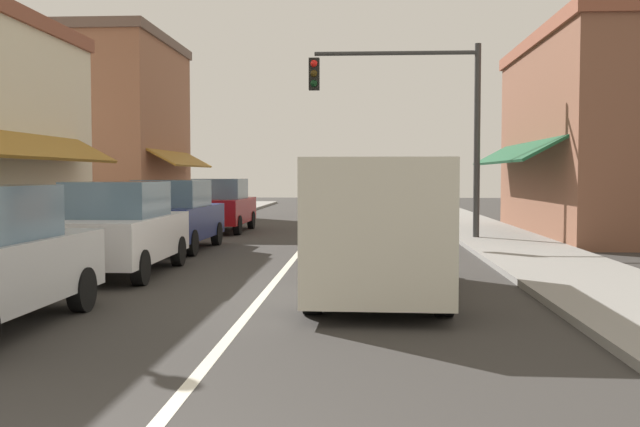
{
  "coord_description": "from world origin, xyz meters",
  "views": [
    {
      "loc": [
        1.55,
        -3.28,
        1.9
      ],
      "look_at": [
        0.6,
        13.12,
        1.03
      ],
      "focal_mm": 41.25,
      "sensor_mm": 36.0,
      "label": 1
    }
  ],
  "objects_px": {
    "parked_car_second_left": "(119,229)",
    "parked_car_far_left": "(221,205)",
    "parked_car_third_left": "(174,215)",
    "van_in_lane": "(379,223)",
    "traffic_signal_mast_arm": "(418,107)"
  },
  "relations": [
    {
      "from": "van_in_lane",
      "to": "parked_car_third_left",
      "type": "bearing_deg",
      "value": 128.12
    },
    {
      "from": "parked_car_second_left",
      "to": "parked_car_far_left",
      "type": "distance_m",
      "value": 10.63
    },
    {
      "from": "parked_car_second_left",
      "to": "van_in_lane",
      "type": "relative_size",
      "value": 0.79
    },
    {
      "from": "parked_car_second_left",
      "to": "van_in_lane",
      "type": "distance_m",
      "value": 5.33
    },
    {
      "from": "parked_car_second_left",
      "to": "parked_car_far_left",
      "type": "xyz_separation_m",
      "value": [
        -0.12,
        10.63,
        0.0
      ]
    },
    {
      "from": "parked_car_third_left",
      "to": "van_in_lane",
      "type": "distance_m",
      "value": 8.4
    },
    {
      "from": "parked_car_third_left",
      "to": "traffic_signal_mast_arm",
      "type": "xyz_separation_m",
      "value": [
        6.32,
        2.95,
        2.95
      ]
    },
    {
      "from": "van_in_lane",
      "to": "traffic_signal_mast_arm",
      "type": "height_order",
      "value": "traffic_signal_mast_arm"
    },
    {
      "from": "parked_car_far_left",
      "to": "traffic_signal_mast_arm",
      "type": "bearing_deg",
      "value": -25.86
    },
    {
      "from": "parked_car_third_left",
      "to": "traffic_signal_mast_arm",
      "type": "relative_size",
      "value": 0.74
    },
    {
      "from": "parked_car_far_left",
      "to": "traffic_signal_mast_arm",
      "type": "relative_size",
      "value": 0.73
    },
    {
      "from": "parked_car_second_left",
      "to": "parked_car_third_left",
      "type": "relative_size",
      "value": 1.0
    },
    {
      "from": "parked_car_second_left",
      "to": "van_in_lane",
      "type": "height_order",
      "value": "van_in_lane"
    },
    {
      "from": "parked_car_third_left",
      "to": "parked_car_far_left",
      "type": "height_order",
      "value": "same"
    },
    {
      "from": "parked_car_far_left",
      "to": "traffic_signal_mast_arm",
      "type": "height_order",
      "value": "traffic_signal_mast_arm"
    }
  ]
}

